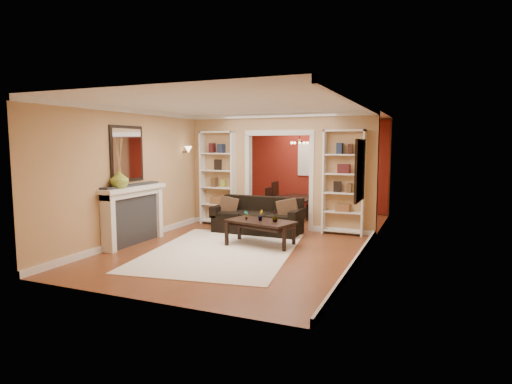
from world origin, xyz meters
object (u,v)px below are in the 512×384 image
at_px(bookshelf_left, 218,178).
at_px(bookshelf_right, 344,183).
at_px(fireplace, 135,215).
at_px(sofa, 258,215).
at_px(coffee_table, 260,233).
at_px(dining_table, 299,207).

distance_m(bookshelf_left, bookshelf_right, 3.10).
bearing_deg(fireplace, bookshelf_left, 77.95).
bearing_deg(fireplace, sofa, 46.67).
relative_size(coffee_table, dining_table, 0.85).
distance_m(coffee_table, bookshelf_right, 2.30).
xyz_separation_m(sofa, fireplace, (-1.84, -1.95, 0.18)).
bearing_deg(dining_table, fireplace, 154.77).
distance_m(bookshelf_left, dining_table, 2.55).
relative_size(coffee_table, fireplace, 0.77).
relative_size(bookshelf_left, dining_table, 1.49).
bearing_deg(bookshelf_left, coffee_table, -42.74).
relative_size(sofa, bookshelf_right, 0.88).
distance_m(coffee_table, bookshelf_left, 2.63).
height_order(fireplace, dining_table, fireplace).
bearing_deg(bookshelf_right, dining_table, 130.58).
relative_size(sofa, bookshelf_left, 0.88).
relative_size(coffee_table, bookshelf_left, 0.57).
distance_m(bookshelf_right, dining_table, 2.58).
bearing_deg(coffee_table, fireplace, -146.19).
height_order(bookshelf_left, bookshelf_right, same).
relative_size(sofa, fireplace, 1.19).
bearing_deg(sofa, bookshelf_right, 17.85).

